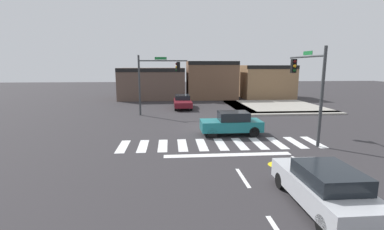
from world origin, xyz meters
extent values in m
plane|color=#302D30|center=(0.00, 0.00, 0.00)|extent=(120.00, 120.00, 0.00)
cube|color=silver|center=(-5.82, -4.50, 0.00)|extent=(0.54, 2.59, 0.01)
cube|color=silver|center=(-4.65, -4.50, 0.00)|extent=(0.54, 2.59, 0.01)
cube|color=silver|center=(-3.49, -4.50, 0.00)|extent=(0.54, 2.59, 0.01)
cube|color=silver|center=(-2.33, -4.50, 0.00)|extent=(0.54, 2.59, 0.01)
cube|color=silver|center=(-1.16, -4.50, 0.00)|extent=(0.54, 2.59, 0.01)
cube|color=silver|center=(0.00, -4.50, 0.00)|extent=(0.54, 2.59, 0.01)
cube|color=silver|center=(1.16, -4.50, 0.00)|extent=(0.54, 2.59, 0.01)
cube|color=silver|center=(2.33, -4.50, 0.00)|extent=(0.54, 2.59, 0.01)
cube|color=silver|center=(3.49, -4.50, 0.00)|extent=(0.54, 2.59, 0.01)
cube|color=silver|center=(4.65, -4.50, 0.00)|extent=(0.54, 2.59, 0.01)
cube|color=silver|center=(5.82, -4.50, 0.00)|extent=(0.54, 2.59, 0.01)
cube|color=white|center=(0.00, -6.50, 0.00)|extent=(6.80, 0.50, 0.01)
cube|color=white|center=(0.00, -9.50, 0.00)|extent=(0.16, 2.00, 0.01)
cylinder|color=yellow|center=(2.05, -8.16, 0.00)|extent=(0.90, 0.90, 0.01)
cylinder|color=white|center=(1.85, -8.16, 0.01)|extent=(0.14, 0.14, 0.00)
cylinder|color=white|center=(2.26, -8.16, 0.01)|extent=(0.14, 0.14, 0.00)
cube|color=white|center=(2.05, -8.16, 0.01)|extent=(0.41, 0.04, 0.00)
cube|color=#9E998E|center=(9.00, 5.20, 0.07)|extent=(10.00, 1.60, 0.15)
cube|color=#9E998E|center=(4.80, 10.00, 0.07)|extent=(1.60, 10.00, 0.15)
cube|color=#9E998E|center=(9.00, 10.00, 0.07)|extent=(10.00, 10.00, 0.15)
cube|color=brown|center=(-5.50, 19.23, 2.17)|extent=(8.99, 6.46, 4.34)
cube|color=black|center=(-5.50, 16.20, 4.09)|extent=(8.99, 0.50, 0.50)
cube|color=brown|center=(2.88, 18.50, 2.63)|extent=(6.86, 5.00, 5.26)
cube|color=black|center=(2.88, 16.20, 5.01)|extent=(6.86, 0.50, 0.50)
cube|color=#93704C|center=(11.01, 18.96, 2.35)|extent=(7.11, 5.92, 4.71)
cube|color=black|center=(11.01, 16.20, 4.46)|extent=(7.11, 0.50, 0.50)
cylinder|color=#383A3D|center=(5.57, -5.42, 2.88)|extent=(0.18, 0.18, 5.76)
cylinder|color=#383A3D|center=(5.57, -3.22, 5.22)|extent=(0.12, 4.39, 0.12)
cube|color=black|center=(5.57, -1.58, 4.65)|extent=(0.32, 0.32, 0.95)
sphere|color=#470A0A|center=(5.57, -1.75, 4.94)|extent=(0.22, 0.22, 0.22)
sphere|color=orange|center=(5.57, -1.75, 4.65)|extent=(0.22, 0.22, 0.22)
sphere|color=#0C3814|center=(5.57, -1.75, 4.35)|extent=(0.22, 0.22, 0.22)
cube|color=#197233|center=(5.57, -3.44, 5.44)|extent=(0.03, 1.10, 0.24)
cylinder|color=#383A3D|center=(-5.86, 5.79, 2.82)|extent=(0.18, 0.18, 5.63)
cylinder|color=#383A3D|center=(-3.60, 5.79, 5.12)|extent=(4.52, 0.12, 0.12)
cube|color=black|center=(-2.20, 5.79, 4.54)|extent=(0.32, 0.32, 0.95)
sphere|color=#470A0A|center=(-2.37, 5.79, 4.84)|extent=(0.22, 0.22, 0.22)
sphere|color=orange|center=(-2.37, 5.79, 4.54)|extent=(0.22, 0.22, 0.22)
sphere|color=#0C3814|center=(-2.37, 5.79, 4.25)|extent=(0.22, 0.22, 0.22)
cube|color=#197233|center=(-3.83, 5.79, 5.34)|extent=(1.10, 0.03, 0.24)
cube|color=#196B70|center=(1.09, -2.29, 0.66)|extent=(4.10, 1.71, 0.69)
cube|color=black|center=(1.25, -2.29, 1.30)|extent=(1.99, 1.50, 0.59)
cylinder|color=black|center=(-0.30, -3.03, 0.35)|extent=(0.70, 0.22, 0.70)
cylinder|color=black|center=(-0.30, -1.54, 0.35)|extent=(0.70, 0.22, 0.70)
cylinder|color=black|center=(2.49, -3.03, 0.35)|extent=(0.70, 0.22, 0.70)
cylinder|color=black|center=(2.49, -1.54, 0.35)|extent=(0.70, 0.22, 0.70)
cube|color=maroon|center=(-1.63, 9.74, 0.60)|extent=(1.87, 4.73, 0.57)
cube|color=black|center=(-1.63, 10.77, 1.13)|extent=(1.65, 2.38, 0.48)
cylinder|color=black|center=(-0.80, 8.13, 0.36)|extent=(0.22, 0.71, 0.71)
cylinder|color=black|center=(-2.46, 8.13, 0.36)|extent=(0.22, 0.71, 0.71)
cylinder|color=black|center=(-0.80, 11.35, 0.36)|extent=(0.22, 0.71, 0.71)
cylinder|color=black|center=(-2.46, 11.35, 0.36)|extent=(0.22, 0.71, 0.71)
cube|color=#B7BABF|center=(1.99, -12.09, 0.62)|extent=(1.82, 4.41, 0.70)
cube|color=black|center=(1.99, -12.38, 1.23)|extent=(1.60, 2.13, 0.51)
cylinder|color=black|center=(1.19, -10.59, 0.31)|extent=(0.22, 0.61, 0.61)
cylinder|color=black|center=(2.79, -10.59, 0.31)|extent=(0.22, 0.61, 0.61)
cylinder|color=black|center=(1.19, -13.59, 0.31)|extent=(0.22, 0.61, 0.61)
cylinder|color=black|center=(2.79, -13.59, 0.31)|extent=(0.22, 0.61, 0.61)
camera|label=1|loc=(-3.03, -20.16, 4.68)|focal=25.50mm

